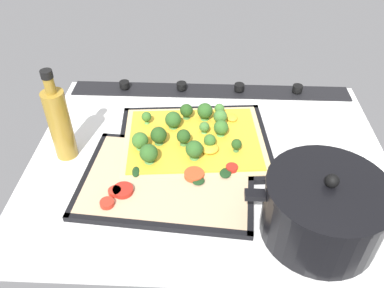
% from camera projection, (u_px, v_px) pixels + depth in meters
% --- Properties ---
extents(ground_plane, '(0.81, 0.63, 0.03)m').
position_uv_depth(ground_plane, '(209.00, 161.00, 0.91)').
color(ground_plane, white).
extents(stove_control_panel, '(0.78, 0.07, 0.03)m').
position_uv_depth(stove_control_panel, '(210.00, 90.00, 1.11)').
color(stove_control_panel, black).
rests_on(stove_control_panel, ground_plane).
extents(baking_tray_front, '(0.37, 0.31, 0.01)m').
position_uv_depth(baking_tray_front, '(194.00, 143.00, 0.93)').
color(baking_tray_front, black).
rests_on(baking_tray_front, ground_plane).
extents(broccoli_pizza, '(0.35, 0.28, 0.06)m').
position_uv_depth(broccoli_pizza, '(191.00, 137.00, 0.92)').
color(broccoli_pizza, '#D3B77F').
rests_on(broccoli_pizza, baking_tray_front).
extents(baking_tray_back, '(0.38, 0.29, 0.01)m').
position_uv_depth(baking_tray_back, '(168.00, 181.00, 0.83)').
color(baking_tray_back, black).
rests_on(baking_tray_back, ground_plane).
extents(veggie_pizza_back, '(0.36, 0.26, 0.02)m').
position_uv_depth(veggie_pizza_back, '(167.00, 179.00, 0.83)').
color(veggie_pizza_back, tan).
rests_on(veggie_pizza_back, baking_tray_back).
extents(cooking_pot, '(0.28, 0.22, 0.14)m').
position_uv_depth(cooking_pot, '(323.00, 209.00, 0.70)').
color(cooking_pot, black).
rests_on(cooking_pot, ground_plane).
extents(oil_bottle, '(0.05, 0.05, 0.22)m').
position_uv_depth(oil_bottle, '(60.00, 123.00, 0.85)').
color(oil_bottle, olive).
rests_on(oil_bottle, ground_plane).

